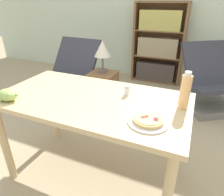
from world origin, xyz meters
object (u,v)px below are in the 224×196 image
table_lamp (102,50)px  bookshelf (158,46)px  salt_shaker (127,91)px  lounge_chair_far (210,89)px  lounge_chair_near (71,82)px  drink_bottle (185,92)px  side_table (103,90)px  grape_bunch (8,95)px  pizza_on_plate (148,120)px

table_lamp → bookshelf: bearing=71.5°
salt_shaker → lounge_chair_far: 1.78m
lounge_chair_near → drink_bottle: bearing=-30.2°
bookshelf → lounge_chair_far: bearing=-40.8°
lounge_chair_far → side_table: lounge_chair_far is taller
bookshelf → side_table: size_ratio=2.65×
side_table → salt_shaker: bearing=-56.0°
salt_shaker → table_lamp: (-0.68, 1.01, 0.03)m
grape_bunch → lounge_chair_near: bearing=108.8°
grape_bunch → drink_bottle: 1.20m
grape_bunch → table_lamp: 1.41m
drink_bottle → lounge_chair_near: 2.04m
bookshelf → salt_shaker: bearing=-84.5°
bookshelf → side_table: (-0.45, -1.35, -0.39)m
table_lamp → lounge_chair_far: bearing=22.5°
grape_bunch → lounge_chair_far: bearing=54.3°
salt_shaker → table_lamp: size_ratio=0.17×
drink_bottle → lounge_chair_far: size_ratio=0.25×
salt_shaker → side_table: (-0.68, 1.01, -0.53)m
lounge_chair_far → drink_bottle: bearing=-133.3°
grape_bunch → side_table: grape_bunch is taller
lounge_chair_far → bookshelf: bearing=105.8°
grape_bunch → table_lamp: bearing=87.6°
drink_bottle → side_table: (-1.08, 1.05, -0.61)m
drink_bottle → bookshelf: (-0.63, 2.39, -0.22)m
bookshelf → table_lamp: 1.43m
table_lamp → salt_shaker: bearing=-56.0°
grape_bunch → side_table: size_ratio=0.29×
pizza_on_plate → lounge_chair_far: (0.45, 1.87, -0.48)m
drink_bottle → bookshelf: bearing=104.7°
lounge_chair_near → table_lamp: size_ratio=2.09×
lounge_chair_far → side_table: (-1.36, -0.56, -0.03)m
drink_bottle → table_lamp: size_ratio=0.59×
side_table → table_lamp: table_lamp is taller
salt_shaker → lounge_chair_far: (0.68, 1.57, -0.50)m
lounge_chair_far → table_lamp: bearing=169.1°
lounge_chair_far → bookshelf: 1.25m
bookshelf → table_lamp: (-0.45, -1.35, 0.17)m
grape_bunch → drink_bottle: bearing=17.7°
pizza_on_plate → lounge_chair_near: 2.04m
table_lamp → lounge_chair_near: bearing=177.4°
salt_shaker → table_lamp: bearing=124.0°
drink_bottle → side_table: size_ratio=0.48×
grape_bunch → side_table: bearing=87.6°
pizza_on_plate → salt_shaker: 0.38m
salt_shaker → side_table: size_ratio=0.14×
drink_bottle → lounge_chair_near: (-1.63, 1.07, -0.59)m
lounge_chair_far → bookshelf: (-0.91, 0.78, 0.37)m
drink_bottle → table_lamp: 1.51m
pizza_on_plate → drink_bottle: bearing=57.5°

